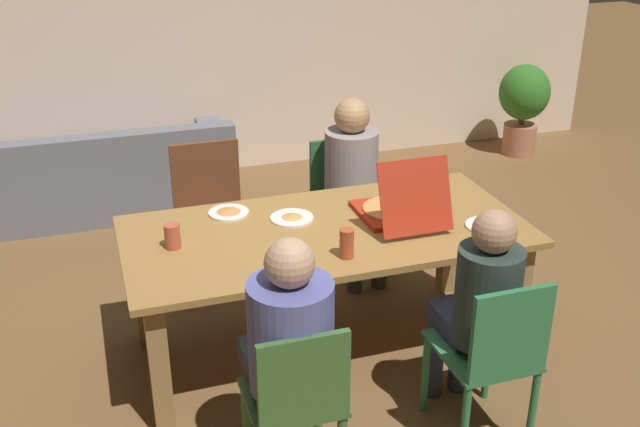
# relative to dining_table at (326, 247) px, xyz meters

# --- Properties ---
(ground_plane) EXTENTS (20.00, 20.00, 0.00)m
(ground_plane) POSITION_rel_dining_table_xyz_m (0.00, 0.00, -0.65)
(ground_plane) COLOR brown
(back_wall) EXTENTS (7.43, 0.12, 2.70)m
(back_wall) POSITION_rel_dining_table_xyz_m (0.00, 3.03, 0.70)
(back_wall) COLOR beige
(back_wall) RESTS_ON ground
(dining_table) EXTENTS (2.11, 1.01, 0.76)m
(dining_table) POSITION_rel_dining_table_xyz_m (0.00, 0.00, 0.00)
(dining_table) COLOR olive
(dining_table) RESTS_ON ground
(chair_0) EXTENTS (0.39, 0.38, 0.86)m
(chair_0) POSITION_rel_dining_table_xyz_m (-0.45, -0.97, -0.18)
(chair_0) COLOR #37632F
(chair_0) RESTS_ON ground
(person_0) EXTENTS (0.35, 0.55, 1.19)m
(person_0) POSITION_rel_dining_table_xyz_m (-0.45, -0.84, 0.05)
(person_0) COLOR #373841
(person_0) RESTS_ON ground
(chair_1) EXTENTS (0.40, 0.45, 0.89)m
(chair_1) POSITION_rel_dining_table_xyz_m (0.47, -0.95, -0.14)
(chair_1) COLOR #2B6F41
(chair_1) RESTS_ON ground
(person_1) EXTENTS (0.29, 0.51, 1.16)m
(person_1) POSITION_rel_dining_table_xyz_m (0.47, -0.79, 0.03)
(person_1) COLOR #2C324D
(person_1) RESTS_ON ground
(chair_2) EXTENTS (0.46, 0.42, 0.86)m
(chair_2) POSITION_rel_dining_table_xyz_m (0.47, 0.97, -0.19)
(chair_2) COLOR #2B6134
(chair_2) RESTS_ON ground
(person_2) EXTENTS (0.35, 0.55, 1.18)m
(person_2) POSITION_rel_dining_table_xyz_m (0.47, 0.83, 0.05)
(person_2) COLOR #334242
(person_2) RESTS_ON ground
(chair_3) EXTENTS (0.45, 0.40, 0.94)m
(chair_3) POSITION_rel_dining_table_xyz_m (-0.45, 0.96, -0.11)
(chair_3) COLOR brown
(chair_3) RESTS_ON ground
(pizza_box_0) EXTENTS (0.39, 0.52, 0.39)m
(pizza_box_0) POSITION_rel_dining_table_xyz_m (0.41, 0.01, 0.16)
(pizza_box_0) COLOR #AF2A16
(pizza_box_0) RESTS_ON dining_table
(plate_0) EXTENTS (0.23, 0.23, 0.01)m
(plate_0) POSITION_rel_dining_table_xyz_m (0.82, -0.24, 0.12)
(plate_0) COLOR white
(plate_0) RESTS_ON dining_table
(plate_1) EXTENTS (0.24, 0.24, 0.03)m
(plate_1) POSITION_rel_dining_table_xyz_m (-0.14, 0.17, 0.12)
(plate_1) COLOR white
(plate_1) RESTS_ON dining_table
(plate_2) EXTENTS (0.22, 0.22, 0.03)m
(plate_2) POSITION_rel_dining_table_xyz_m (-0.45, 0.35, 0.12)
(plate_2) COLOR white
(plate_2) RESTS_ON dining_table
(drinking_glass_0) EXTENTS (0.07, 0.07, 0.14)m
(drinking_glass_0) POSITION_rel_dining_table_xyz_m (0.70, 0.32, 0.18)
(drinking_glass_0) COLOR silver
(drinking_glass_0) RESTS_ON dining_table
(drinking_glass_1) EXTENTS (0.07, 0.07, 0.15)m
(drinking_glass_1) POSITION_rel_dining_table_xyz_m (-0.01, -0.33, 0.18)
(drinking_glass_1) COLOR #B14726
(drinking_glass_1) RESTS_ON dining_table
(drinking_glass_2) EXTENTS (0.08, 0.08, 0.13)m
(drinking_glass_2) POSITION_rel_dining_table_xyz_m (-0.79, 0.03, 0.17)
(drinking_glass_2) COLOR #B94B34
(drinking_glass_2) RESTS_ON dining_table
(couch) EXTENTS (2.02, 0.77, 0.71)m
(couch) POSITION_rel_dining_table_xyz_m (-1.06, 2.36, -0.38)
(couch) COLOR slate
(couch) RESTS_ON ground
(potted_plant) EXTENTS (0.47, 0.47, 0.86)m
(potted_plant) POSITION_rel_dining_table_xyz_m (2.79, 2.51, -0.14)
(potted_plant) COLOR #B06E53
(potted_plant) RESTS_ON ground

